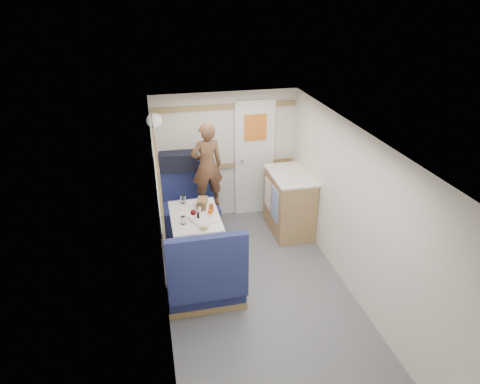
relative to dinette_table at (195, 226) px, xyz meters
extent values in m
plane|color=#515156|center=(0.65, -1.00, -0.57)|extent=(4.50, 4.50, 0.00)
plane|color=silver|center=(0.65, -1.00, 1.43)|extent=(4.50, 4.50, 0.00)
cube|color=silver|center=(0.65, 1.25, 0.43)|extent=(2.20, 0.02, 2.00)
cube|color=silver|center=(-0.45, -1.00, 0.43)|extent=(0.02, 4.50, 2.00)
cube|color=silver|center=(1.75, -1.00, 0.43)|extent=(0.02, 4.50, 2.00)
cube|color=olive|center=(0.65, 1.23, 0.28)|extent=(2.15, 0.02, 0.08)
cube|color=olive|center=(0.65, 1.23, 1.21)|extent=(2.15, 0.02, 0.08)
cube|color=#AAB59A|center=(-0.43, 0.00, 0.68)|extent=(0.04, 1.30, 0.72)
cube|color=white|center=(1.10, 1.22, 0.36)|extent=(0.62, 0.04, 1.86)
cube|color=orange|center=(1.10, 1.19, 0.88)|extent=(0.34, 0.03, 0.40)
cylinder|color=silver|center=(0.88, 1.17, 0.38)|extent=(0.04, 0.10, 0.04)
cube|color=white|center=(0.00, 0.00, 0.13)|extent=(0.62, 0.92, 0.04)
cylinder|color=silver|center=(0.00, 0.00, -0.22)|extent=(0.08, 0.08, 0.66)
cylinder|color=silver|center=(0.00, 0.00, -0.55)|extent=(0.36, 0.36, 0.03)
cube|color=#191A51|center=(0.00, 0.80, -0.34)|extent=(0.88, 0.50, 0.45)
cube|color=#191A51|center=(0.00, 1.08, 0.08)|extent=(0.88, 0.10, 0.80)
cube|color=olive|center=(0.00, 0.80, -0.53)|extent=(0.90, 0.52, 0.08)
cube|color=#191A51|center=(0.00, -0.80, -0.34)|extent=(0.88, 0.50, 0.45)
cube|color=#191A51|center=(0.00, -1.08, 0.08)|extent=(0.88, 0.10, 0.80)
cube|color=olive|center=(0.00, -0.80, -0.53)|extent=(0.90, 0.52, 0.08)
cube|color=olive|center=(0.00, 1.12, 0.31)|extent=(0.90, 0.14, 0.04)
sphere|color=white|center=(-0.39, 0.85, 1.18)|extent=(0.20, 0.20, 0.20)
cube|color=olive|center=(1.47, 0.55, -0.12)|extent=(0.54, 0.90, 0.90)
cube|color=silver|center=(1.47, 0.55, 0.34)|extent=(0.56, 0.92, 0.03)
cube|color=#5972B2|center=(1.19, 0.37, -0.02)|extent=(0.01, 0.30, 0.48)
cube|color=silver|center=(1.19, 0.73, -0.02)|extent=(0.01, 0.28, 0.44)
imported|color=brown|center=(0.29, 0.76, 0.51)|extent=(0.50, 0.36, 1.25)
cube|color=black|center=(-0.09, 1.12, 0.47)|extent=(0.58, 0.32, 0.27)
cube|color=silver|center=(0.07, -0.14, 0.16)|extent=(0.35, 0.39, 0.02)
sphere|color=orange|center=(0.20, -0.04, 0.21)|extent=(0.07, 0.07, 0.07)
cube|color=#F6E78E|center=(0.07, -0.38, 0.19)|extent=(0.11, 0.09, 0.04)
cylinder|color=white|center=(-0.03, -0.16, 0.16)|extent=(0.06, 0.06, 0.01)
cylinder|color=white|center=(-0.03, -0.16, 0.21)|extent=(0.01, 0.01, 0.10)
sphere|color=#44070C|center=(-0.03, -0.16, 0.28)|extent=(0.08, 0.08, 0.08)
cylinder|color=white|center=(-0.16, -0.19, 0.21)|extent=(0.06, 0.06, 0.10)
cylinder|color=white|center=(-0.11, 0.38, 0.21)|extent=(0.07, 0.07, 0.12)
cylinder|color=white|center=(0.10, 0.11, 0.21)|extent=(0.07, 0.07, 0.11)
cylinder|color=brown|center=(0.22, 0.06, 0.20)|extent=(0.06, 0.06, 0.10)
cylinder|color=black|center=(0.03, -0.11, 0.20)|extent=(0.03, 0.03, 0.09)
cylinder|color=white|center=(0.07, 0.03, 0.20)|extent=(0.04, 0.04, 0.09)
cube|color=brown|center=(0.13, 0.23, 0.20)|extent=(0.18, 0.26, 0.10)
camera|label=1|loc=(-0.48, -4.81, 2.82)|focal=32.00mm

